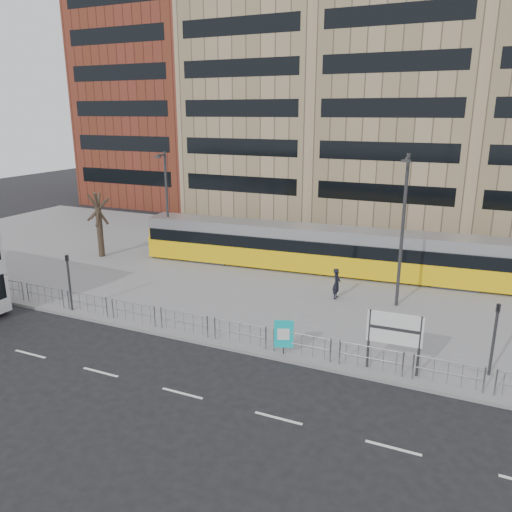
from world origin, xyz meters
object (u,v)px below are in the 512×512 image
at_px(ad_panel, 284,334).
at_px(traffic_light_east, 495,330).
at_px(traffic_light_west, 69,275).
at_px(lamp_post_east, 403,226).
at_px(station_sign, 394,332).
at_px(pedestrian, 337,283).
at_px(lamp_post_west, 166,201).
at_px(tram, 325,250).
at_px(bare_tree, 96,190).

bearing_deg(ad_panel, traffic_light_east, -9.07).
bearing_deg(traffic_light_west, lamp_post_east, 4.17).
distance_m(station_sign, ad_panel, 4.72).
bearing_deg(pedestrian, lamp_post_east, -86.31).
bearing_deg(ad_panel, station_sign, -15.68).
relative_size(pedestrian, lamp_post_west, 0.23).
height_order(traffic_light_west, traffic_light_east, same).
xyz_separation_m(ad_panel, lamp_post_west, (-13.23, 10.91, 3.26)).
bearing_deg(pedestrian, station_sign, -149.69).
distance_m(traffic_light_west, lamp_post_east, 17.93).
distance_m(ad_panel, traffic_light_west, 12.34).
relative_size(tram, lamp_post_west, 3.35).
distance_m(tram, bare_tree, 16.83).
distance_m(station_sign, bare_tree, 24.38).
bearing_deg(tram, bare_tree, -173.41).
distance_m(ad_panel, traffic_light_east, 8.56).
bearing_deg(station_sign, bare_tree, 156.52).
distance_m(lamp_post_west, lamp_post_east, 17.15).
bearing_deg(traffic_light_west, lamp_post_west, 73.04).
xyz_separation_m(tram, lamp_post_west, (-11.46, -1.37, 2.69)).
bearing_deg(ad_panel, tram, 77.57).
bearing_deg(lamp_post_east, station_sign, -82.51).
height_order(station_sign, traffic_light_west, traffic_light_west).
xyz_separation_m(station_sign, pedestrian, (-4.34, 7.26, -0.88)).
xyz_separation_m(station_sign, traffic_light_west, (-16.92, -0.30, 0.20)).
height_order(ad_panel, traffic_light_east, traffic_light_east).
height_order(station_sign, ad_panel, station_sign).
relative_size(traffic_light_west, bare_tree, 0.45).
bearing_deg(traffic_light_east, traffic_light_west, -162.05).
bearing_deg(traffic_light_west, bare_tree, 100.24).
relative_size(ad_panel, traffic_light_west, 0.52).
relative_size(traffic_light_west, lamp_post_east, 0.37).
xyz_separation_m(ad_panel, traffic_light_east, (8.33, 1.70, 1.04)).
height_order(tram, ad_panel, tram).
relative_size(lamp_post_west, lamp_post_east, 0.92).
relative_size(station_sign, traffic_light_west, 0.83).
relative_size(pedestrian, lamp_post_east, 0.22).
xyz_separation_m(lamp_post_west, bare_tree, (-4.70, -1.84, 0.76)).
bearing_deg(traffic_light_east, pedestrian, 156.92).
height_order(station_sign, lamp_post_west, lamp_post_west).
xyz_separation_m(tram, ad_panel, (1.77, -12.28, -0.57)).
distance_m(ad_panel, bare_tree, 20.49).
height_order(tram, lamp_post_east, lamp_post_east).
distance_m(traffic_light_west, lamp_post_west, 11.07).
relative_size(traffic_light_west, lamp_post_west, 0.40).
bearing_deg(pedestrian, ad_panel, 177.25).
bearing_deg(station_sign, traffic_light_west, 178.53).
xyz_separation_m(station_sign, lamp_post_east, (-0.99, 7.51, 2.74)).
bearing_deg(pedestrian, traffic_light_west, 120.47).
xyz_separation_m(traffic_light_east, lamp_post_east, (-4.68, 6.21, 2.54)).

